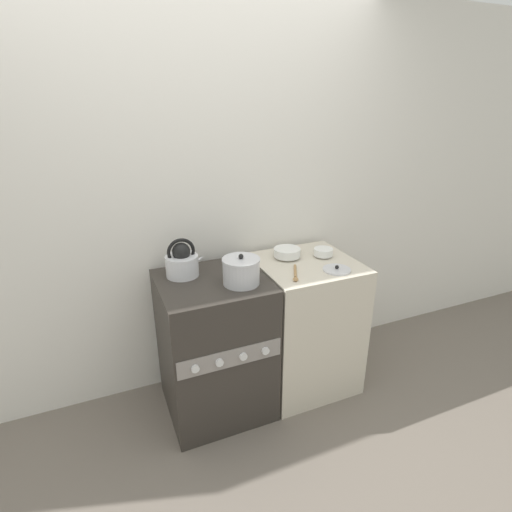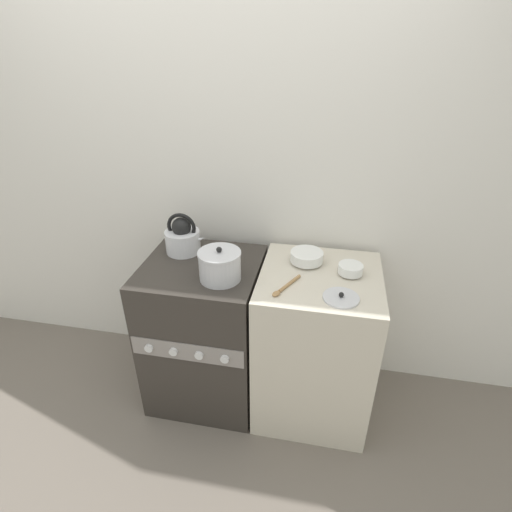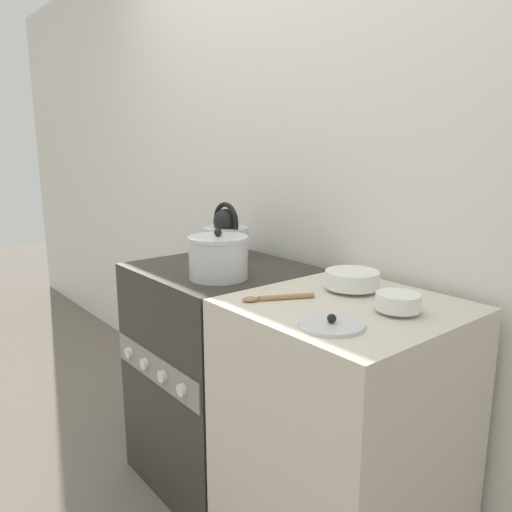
{
  "view_description": "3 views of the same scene",
  "coord_description": "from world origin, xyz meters",
  "px_view_note": "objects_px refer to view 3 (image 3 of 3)",
  "views": [
    {
      "loc": [
        -0.58,
        -1.72,
        1.9
      ],
      "look_at": [
        0.27,
        0.27,
        1.02
      ],
      "focal_mm": 28.0,
      "sensor_mm": 36.0,
      "label": 1
    },
    {
      "loc": [
        0.64,
        -1.44,
        1.99
      ],
      "look_at": [
        0.3,
        0.31,
        0.99
      ],
      "focal_mm": 28.0,
      "sensor_mm": 36.0,
      "label": 2
    },
    {
      "loc": [
        1.56,
        -0.8,
        1.36
      ],
      "look_at": [
        0.22,
        0.3,
        0.98
      ],
      "focal_mm": 35.0,
      "sensor_mm": 36.0,
      "label": 3
    }
  ],
  "objects_px": {
    "enamel_bowl": "(352,279)",
    "cooking_pot": "(218,257)",
    "loose_pot_lid": "(332,324)",
    "kettle": "(226,237)",
    "stove": "(222,374)",
    "small_ceramic_bowl": "(398,302)"
  },
  "relations": [
    {
      "from": "kettle",
      "to": "loose_pot_lid",
      "type": "distance_m",
      "value": 0.93
    },
    {
      "from": "stove",
      "to": "cooking_pot",
      "type": "distance_m",
      "value": 0.56
    },
    {
      "from": "stove",
      "to": "loose_pot_lid",
      "type": "bearing_deg",
      "value": -12.98
    },
    {
      "from": "kettle",
      "to": "cooking_pot",
      "type": "height_order",
      "value": "kettle"
    },
    {
      "from": "kettle",
      "to": "small_ceramic_bowl",
      "type": "xyz_separation_m",
      "value": [
        0.92,
        -0.08,
        -0.05
      ]
    },
    {
      "from": "cooking_pot",
      "to": "loose_pot_lid",
      "type": "distance_m",
      "value": 0.6
    },
    {
      "from": "stove",
      "to": "cooking_pot",
      "type": "relative_size",
      "value": 4.23
    },
    {
      "from": "small_ceramic_bowl",
      "to": "loose_pot_lid",
      "type": "distance_m",
      "value": 0.23
    },
    {
      "from": "enamel_bowl",
      "to": "cooking_pot",
      "type": "bearing_deg",
      "value": -150.17
    },
    {
      "from": "kettle",
      "to": "cooking_pot",
      "type": "bearing_deg",
      "value": -40.33
    },
    {
      "from": "small_ceramic_bowl",
      "to": "enamel_bowl",
      "type": "bearing_deg",
      "value": 161.67
    },
    {
      "from": "stove",
      "to": "small_ceramic_bowl",
      "type": "distance_m",
      "value": 0.92
    },
    {
      "from": "loose_pot_lid",
      "to": "cooking_pot",
      "type": "bearing_deg",
      "value": 173.85
    },
    {
      "from": "kettle",
      "to": "loose_pot_lid",
      "type": "height_order",
      "value": "kettle"
    },
    {
      "from": "cooking_pot",
      "to": "kettle",
      "type": "bearing_deg",
      "value": 139.67
    },
    {
      "from": "loose_pot_lid",
      "to": "enamel_bowl",
      "type": "bearing_deg",
      "value": 121.79
    },
    {
      "from": "enamel_bowl",
      "to": "small_ceramic_bowl",
      "type": "bearing_deg",
      "value": -18.33
    },
    {
      "from": "small_ceramic_bowl",
      "to": "cooking_pot",
      "type": "bearing_deg",
      "value": -165.95
    },
    {
      "from": "stove",
      "to": "small_ceramic_bowl",
      "type": "xyz_separation_m",
      "value": [
        0.78,
        0.05,
        0.49
      ]
    },
    {
      "from": "cooking_pot",
      "to": "small_ceramic_bowl",
      "type": "relative_size",
      "value": 1.71
    },
    {
      "from": "stove",
      "to": "kettle",
      "type": "distance_m",
      "value": 0.57
    },
    {
      "from": "enamel_bowl",
      "to": "small_ceramic_bowl",
      "type": "height_order",
      "value": "enamel_bowl"
    }
  ]
}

